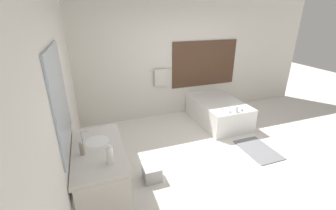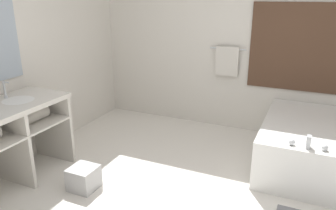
% 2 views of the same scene
% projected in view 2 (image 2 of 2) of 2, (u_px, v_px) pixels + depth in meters
% --- Properties ---
extents(wall_back_with_blinds, '(7.40, 0.13, 2.70)m').
position_uv_depth(wall_back_with_blinds, '(254.00, 35.00, 4.32)').
color(wall_back_with_blinds, silver).
rests_on(wall_back_with_blinds, ground_plane).
extents(vanity_counter, '(0.62, 1.23, 0.84)m').
position_uv_depth(vanity_counter, '(9.00, 129.00, 3.23)').
color(vanity_counter, silver).
rests_on(vanity_counter, ground_plane).
extents(sink_faucet, '(0.09, 0.04, 0.18)m').
position_uv_depth(sink_faucet, '(5.00, 90.00, 3.34)').
color(sink_faucet, silver).
rests_on(sink_faucet, vanity_counter).
extents(bathtub, '(0.95, 1.52, 0.64)m').
position_uv_depth(bathtub, '(307.00, 143.00, 3.66)').
color(bathtub, white).
rests_on(bathtub, ground_plane).
extents(waste_bin, '(0.26, 0.26, 0.23)m').
position_uv_depth(waste_bin, '(84.00, 178.00, 3.27)').
color(waste_bin, '#B2B2B2').
rests_on(waste_bin, ground_plane).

